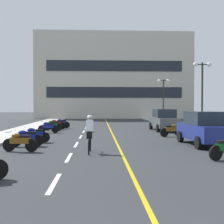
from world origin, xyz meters
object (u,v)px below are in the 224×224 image
motorcycle_10 (56,124)px  cyclist_rider (90,133)px  motorcycle_11 (61,123)px  motorcycle_9 (53,125)px  motorcycle_7 (172,130)px  motorcycle_4 (20,141)px  parked_car_near (204,128)px  street_lamp_mid (202,81)px  motorcycle_6 (35,135)px  motorcycle_5 (26,138)px  parked_car_mid (164,120)px  street_lamp_far (163,91)px  motorcycle_8 (48,127)px

motorcycle_10 → cyclist_rider: cyclist_rider is taller
motorcycle_11 → motorcycle_9: bearing=-96.5°
motorcycle_7 → motorcycle_9: same height
motorcycle_4 → motorcycle_7: same height
motorcycle_11 → motorcycle_10: bearing=-100.7°
parked_car_near → motorcycle_9: size_ratio=2.59×
street_lamp_mid → motorcycle_6: street_lamp_mid is taller
motorcycle_6 → cyclist_rider: bearing=-48.4°
motorcycle_5 → motorcycle_9: size_ratio=1.02×
parked_car_mid → motorcycle_9: bearing=177.3°
street_lamp_far → motorcycle_11: 14.06m
motorcycle_10 → cyclist_rider: (3.41, -13.34, 0.41)m
street_lamp_far → motorcycle_7: bearing=-100.4°
motorcycle_9 → parked_car_near: bearing=-45.4°
parked_car_near → motorcycle_9: 13.58m
parked_car_mid → motorcycle_4: parked_car_mid is taller
motorcycle_5 → motorcycle_6: (0.09, 1.58, 0.00)m
parked_car_mid → cyclist_rider: 12.88m
motorcycle_7 → motorcycle_11: bearing=136.3°
motorcycle_5 → parked_car_mid: bearing=45.1°
parked_car_near → motorcycle_8: (-9.55, 7.50, -0.44)m
street_lamp_mid → motorcycle_5: bearing=-148.3°
parked_car_mid → motorcycle_6: (-9.21, -7.76, -0.44)m
motorcycle_7 → motorcycle_9: (-8.88, 5.27, 0.00)m
motorcycle_4 → motorcycle_10: size_ratio=1.00×
motorcycle_9 → cyclist_rider: cyclist_rider is taller
parked_car_mid → motorcycle_5: (-9.30, -9.34, -0.44)m
motorcycle_6 → motorcycle_9: same height
street_lamp_mid → cyclist_rider: 13.08m
motorcycle_7 → cyclist_rider: bearing=-129.4°
street_lamp_far → motorcycle_5: (-11.62, -20.12, -3.45)m
parked_car_near → cyclist_rider: size_ratio=2.41×
street_lamp_far → motorcycle_6: (-11.53, -18.54, -3.45)m
motorcycle_4 → motorcycle_9: same height
motorcycle_6 → cyclist_rider: size_ratio=0.95×
motorcycle_6 → motorcycle_11: 11.10m
parked_car_near → motorcycle_4: bearing=-169.0°
motorcycle_9 → motorcycle_11: same height
motorcycle_7 → motorcycle_9: bearing=149.3°
street_lamp_far → motorcycle_4: size_ratio=3.08×
street_lamp_mid → motorcycle_9: street_lamp_mid is taller
cyclist_rider → motorcycle_7: bearing=50.6°
street_lamp_far → motorcycle_9: bearing=-138.6°
motorcycle_4 → motorcycle_11: 14.36m
motorcycle_4 → motorcycle_10: bearing=90.8°
motorcycle_6 → motorcycle_11: (0.11, 11.10, 0.00)m
motorcycle_4 → motorcycle_5: 1.68m
motorcycle_10 → motorcycle_7: bearing=-37.4°
motorcycle_7 → motorcycle_6: bearing=-161.3°
parked_car_mid → motorcycle_4: bearing=-129.8°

